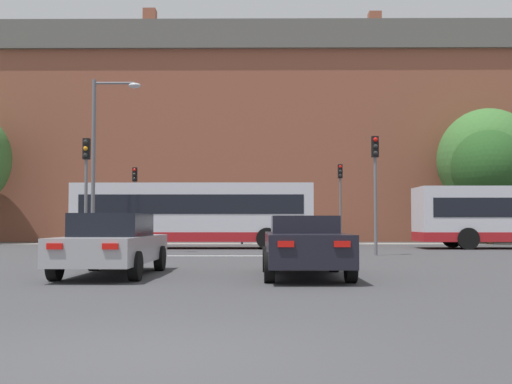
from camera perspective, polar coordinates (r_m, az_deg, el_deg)
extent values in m
plane|color=#3D3D3F|center=(6.23, -10.22, -14.25)|extent=(400.00, 400.00, 0.00)
cube|color=silver|center=(23.94, -2.25, -5.69)|extent=(9.06, 0.30, 0.01)
cube|color=gray|center=(37.40, -1.28, -4.61)|extent=(70.07, 2.50, 0.01)
cube|color=brown|center=(48.71, 0.98, 3.16)|extent=(39.97, 15.17, 12.45)
cube|color=#5B5954|center=(49.95, 0.97, 11.36)|extent=(40.77, 15.78, 1.89)
cube|color=brown|center=(54.45, -16.76, 12.54)|extent=(0.90, 0.90, 2.24)
cube|color=brown|center=(48.29, -9.42, 14.44)|extent=(0.90, 0.90, 2.24)
cube|color=brown|center=(53.74, 0.67, 12.62)|extent=(0.90, 0.90, 2.24)
cube|color=brown|center=(49.08, 10.50, 14.17)|extent=(0.90, 0.90, 2.24)
cube|color=brown|center=(54.31, 18.32, 12.60)|extent=(0.90, 0.90, 2.24)
cube|color=#9E9EA3|center=(15.54, -12.63, -4.96)|extent=(1.89, 4.79, 0.60)
cube|color=black|center=(15.48, -12.65, -2.86)|extent=(1.58, 2.17, 0.53)
cylinder|color=black|center=(17.20, -14.23, -5.72)|extent=(0.23, 0.64, 0.64)
cylinder|color=black|center=(16.81, -8.54, -5.85)|extent=(0.23, 0.64, 0.64)
cylinder|color=black|center=(14.38, -17.44, -6.29)|extent=(0.23, 0.64, 0.64)
cylinder|color=black|center=(13.92, -10.68, -6.49)|extent=(0.23, 0.64, 0.64)
cube|color=red|center=(13.39, -17.47, -4.63)|extent=(0.32, 0.06, 0.12)
cube|color=red|center=(13.07, -12.83, -4.73)|extent=(0.32, 0.06, 0.12)
cube|color=black|center=(14.80, 4.35, -4.98)|extent=(1.79, 4.68, 0.68)
cube|color=black|center=(14.90, 4.31, -2.89)|extent=(1.52, 1.41, 0.40)
cylinder|color=black|center=(16.22, 0.99, -5.99)|extent=(0.22, 0.64, 0.64)
cylinder|color=black|center=(16.34, 6.93, -5.95)|extent=(0.22, 0.64, 0.64)
cylinder|color=black|center=(13.33, 1.21, -6.71)|extent=(0.22, 0.64, 0.64)
cylinder|color=black|center=(13.47, 8.42, -6.64)|extent=(0.22, 0.64, 0.64)
cube|color=red|center=(12.41, 2.67, -4.64)|extent=(0.32, 0.05, 0.12)
cube|color=red|center=(12.51, 7.66, -4.61)|extent=(0.32, 0.05, 0.12)
cube|color=silver|center=(30.85, -5.56, -1.83)|extent=(11.29, 2.49, 2.73)
cube|color=#AD191E|center=(30.85, -5.57, -3.95)|extent=(11.31, 2.51, 0.44)
cube|color=black|center=(30.86, -5.56, -1.15)|extent=(10.39, 2.52, 0.90)
cylinder|color=black|center=(31.88, 0.94, -4.05)|extent=(1.00, 0.28, 1.00)
cylinder|color=black|center=(29.49, 0.98, -4.16)|extent=(1.00, 0.28, 1.00)
cylinder|color=black|center=(32.58, -11.50, -3.97)|extent=(1.00, 0.28, 1.00)
cylinder|color=black|center=(30.25, -12.43, -4.06)|extent=(1.00, 0.28, 1.00)
cylinder|color=black|center=(33.14, 17.05, -3.88)|extent=(1.00, 0.28, 1.00)
cylinder|color=black|center=(30.84, 18.33, -3.96)|extent=(1.00, 0.28, 1.00)
cylinder|color=slate|center=(37.30, 7.51, -1.68)|extent=(0.12, 0.12, 3.80)
cube|color=black|center=(37.41, 7.49, 1.84)|extent=(0.26, 0.20, 0.80)
sphere|color=red|center=(37.31, 7.51, 2.25)|extent=(0.17, 0.17, 0.17)
sphere|color=black|center=(37.29, 7.51, 1.86)|extent=(0.17, 0.17, 0.17)
sphere|color=black|center=(37.27, 7.52, 1.47)|extent=(0.17, 0.17, 0.17)
cylinder|color=slate|center=(24.66, 10.58, -1.24)|extent=(0.12, 0.12, 3.72)
cube|color=black|center=(24.82, 10.53, 3.98)|extent=(0.26, 0.20, 0.80)
sphere|color=red|center=(24.72, 10.58, 4.60)|extent=(0.17, 0.17, 0.17)
sphere|color=black|center=(24.69, 10.58, 4.01)|extent=(0.17, 0.17, 0.17)
sphere|color=black|center=(24.66, 10.59, 3.42)|extent=(0.17, 0.17, 0.17)
cylinder|color=slate|center=(25.19, -14.89, -1.31)|extent=(0.12, 0.12, 3.65)
cube|color=black|center=(25.34, -14.83, 3.73)|extent=(0.26, 0.20, 0.80)
sphere|color=black|center=(25.24, -14.90, 4.34)|extent=(0.17, 0.17, 0.17)
sphere|color=orange|center=(25.21, -14.91, 3.76)|extent=(0.17, 0.17, 0.17)
sphere|color=black|center=(25.18, -14.92, 3.18)|extent=(0.17, 0.17, 0.17)
cylinder|color=slate|center=(37.03, -10.75, -1.83)|extent=(0.12, 0.12, 3.57)
cube|color=black|center=(37.12, -10.72, 1.54)|extent=(0.26, 0.20, 0.80)
sphere|color=red|center=(37.01, -10.76, 1.95)|extent=(0.17, 0.17, 0.17)
sphere|color=black|center=(36.99, -10.76, 1.56)|extent=(0.17, 0.17, 0.17)
sphere|color=black|center=(36.98, -10.76, 1.16)|extent=(0.17, 0.17, 0.17)
cylinder|color=slate|center=(26.82, -14.26, 2.27)|extent=(0.16, 0.16, 7.07)
cylinder|color=slate|center=(27.12, -12.47, 9.43)|extent=(1.65, 0.10, 0.10)
ellipsoid|color=#B2B2B7|center=(26.93, -10.74, 9.28)|extent=(0.50, 0.36, 0.22)
cylinder|color=black|center=(36.51, -1.25, -4.01)|extent=(0.13, 0.13, 0.83)
cylinder|color=black|center=(36.68, -1.26, -4.01)|extent=(0.13, 0.13, 0.83)
cube|color=olive|center=(36.59, -1.25, -2.85)|extent=(0.24, 0.41, 0.66)
sphere|color=tan|center=(36.59, -1.25, -2.14)|extent=(0.25, 0.25, 0.25)
cylinder|color=black|center=(38.10, -12.02, -3.96)|extent=(0.13, 0.13, 0.75)
cylinder|color=black|center=(37.96, -11.87, -3.96)|extent=(0.13, 0.13, 0.75)
cube|color=olive|center=(38.02, -11.94, -2.95)|extent=(0.44, 0.43, 0.60)
sphere|color=tan|center=(38.02, -11.93, -2.33)|extent=(0.23, 0.23, 0.23)
cylinder|color=#4C3823|center=(39.06, 20.06, -2.50)|extent=(0.36, 0.36, 2.55)
ellipsoid|color=#234C1E|center=(39.18, 19.99, 1.99)|extent=(4.23, 4.23, 4.44)
cylinder|color=#4C3823|center=(41.46, 19.95, -2.54)|extent=(0.36, 0.36, 2.50)
ellipsoid|color=#3D7033|center=(41.63, 19.86, 2.69)|extent=(6.00, 6.00, 6.30)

